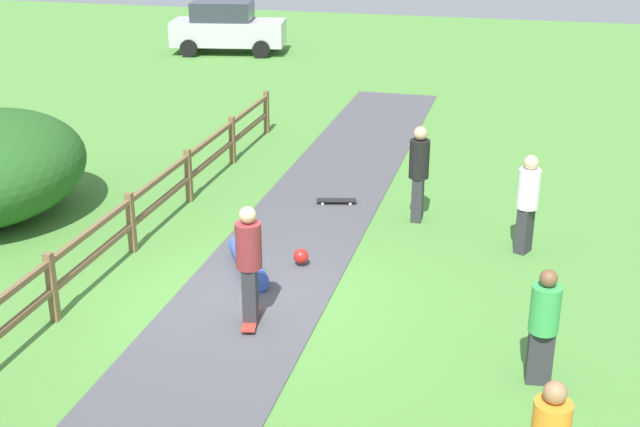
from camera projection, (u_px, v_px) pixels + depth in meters
ground_plane at (249, 301)px, 13.02m from camera, size 60.00×60.00×0.00m
asphalt_path at (249, 301)px, 13.01m from camera, size 2.40×28.00×0.02m
wooden_fence at (94, 246)px, 13.37m from camera, size 0.12×18.12×1.10m
skater_riding at (249, 259)px, 11.97m from camera, size 0.45×0.82×1.84m
skater_fallen at (252, 262)px, 13.89m from camera, size 1.47×1.54×0.36m
skateboard_loose at (336, 200)px, 16.88m from camera, size 0.82×0.38×0.08m
bystander_green at (544, 322)px, 10.61m from camera, size 0.42×0.42×1.62m
bystander_white at (527, 199)px, 14.39m from camera, size 0.50×0.50×1.79m
bystander_black at (419, 169)px, 15.74m from camera, size 0.38×0.38×1.87m
parked_car_silver at (227, 27)px, 31.38m from camera, size 4.43×2.56×1.92m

